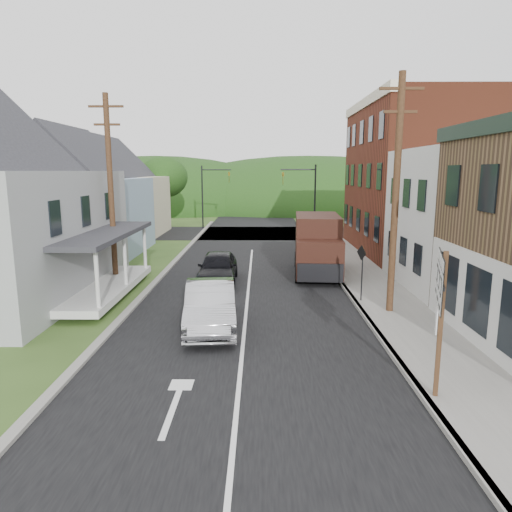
{
  "coord_description": "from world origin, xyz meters",
  "views": [
    {
      "loc": [
        0.53,
        -13.63,
        5.51
      ],
      "look_at": [
        0.39,
        4.03,
        2.2
      ],
      "focal_mm": 32.0,
      "sensor_mm": 36.0,
      "label": 1
    }
  ],
  "objects_px": {
    "delivery_van": "(317,245)",
    "warning_sign": "(362,265)",
    "silver_sedan": "(210,306)",
    "route_sign_cluster": "(440,304)",
    "dark_sedan": "(218,268)"
  },
  "relations": [
    {
      "from": "delivery_van",
      "to": "warning_sign",
      "type": "xyz_separation_m",
      "value": [
        1.17,
        -5.46,
        0.05
      ]
    },
    {
      "from": "silver_sedan",
      "to": "warning_sign",
      "type": "xyz_separation_m",
      "value": [
        5.99,
        3.02,
        0.85
      ]
    },
    {
      "from": "silver_sedan",
      "to": "warning_sign",
      "type": "height_order",
      "value": "warning_sign"
    },
    {
      "from": "silver_sedan",
      "to": "route_sign_cluster",
      "type": "xyz_separation_m",
      "value": [
        5.96,
        -5.22,
        1.65
      ]
    },
    {
      "from": "delivery_van",
      "to": "warning_sign",
      "type": "height_order",
      "value": "delivery_van"
    },
    {
      "from": "silver_sedan",
      "to": "delivery_van",
      "type": "height_order",
      "value": "delivery_van"
    },
    {
      "from": "delivery_van",
      "to": "warning_sign",
      "type": "distance_m",
      "value": 5.58
    },
    {
      "from": "dark_sedan",
      "to": "route_sign_cluster",
      "type": "bearing_deg",
      "value": -62.43
    },
    {
      "from": "silver_sedan",
      "to": "route_sign_cluster",
      "type": "distance_m",
      "value": 8.09
    },
    {
      "from": "delivery_van",
      "to": "route_sign_cluster",
      "type": "height_order",
      "value": "route_sign_cluster"
    },
    {
      "from": "dark_sedan",
      "to": "warning_sign",
      "type": "height_order",
      "value": "warning_sign"
    },
    {
      "from": "silver_sedan",
      "to": "route_sign_cluster",
      "type": "relative_size",
      "value": 1.38
    },
    {
      "from": "route_sign_cluster",
      "to": "warning_sign",
      "type": "distance_m",
      "value": 8.28
    },
    {
      "from": "warning_sign",
      "to": "route_sign_cluster",
      "type": "bearing_deg",
      "value": -112.95
    },
    {
      "from": "silver_sedan",
      "to": "dark_sedan",
      "type": "xyz_separation_m",
      "value": [
        -0.33,
        6.54,
        -0.02
      ]
    }
  ]
}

